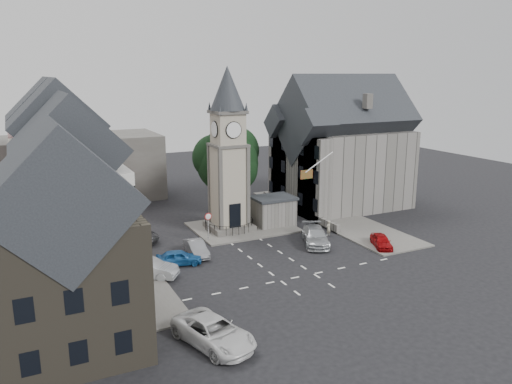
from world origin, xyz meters
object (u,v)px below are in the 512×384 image
car_east_red (381,241)px  pedestrian (328,228)px  clock_tower (228,151)px  car_west_blue (179,258)px  stone_shelter (273,211)px

car_east_red → pedestrian: 5.54m
clock_tower → car_east_red: bearing=-46.6°
car_west_blue → car_east_red: car_west_blue is taller
clock_tower → car_west_blue: size_ratio=4.29×
stone_shelter → car_west_blue: size_ratio=1.14×
stone_shelter → car_west_blue: bearing=-152.4°
stone_shelter → car_west_blue: 13.91m
clock_tower → car_east_red: size_ratio=4.54×
stone_shelter → pedestrian: 6.41m
car_west_blue → pedestrian: (15.50, 0.93, 0.12)m
stone_shelter → car_west_blue: stone_shelter is taller
stone_shelter → pedestrian: size_ratio=2.83×
car_west_blue → pedestrian: pedestrian is taller
clock_tower → pedestrian: 12.41m
stone_shelter → car_east_red: stone_shelter is taller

